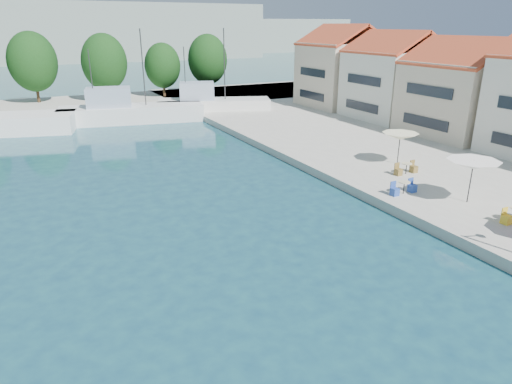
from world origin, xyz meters
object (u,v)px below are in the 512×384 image
umbrella_cream (400,136)px  umbrella_white (473,165)px  trawler_03 (129,112)px  trawler_04 (211,105)px

umbrella_cream → umbrella_white: bearing=-104.1°
trawler_03 → umbrella_cream: size_ratio=6.05×
trawler_04 → umbrella_white: size_ratio=4.61×
trawler_03 → trawler_04: bearing=12.8°
trawler_04 → umbrella_cream: (3.67, -27.40, 1.57)m
umbrella_white → trawler_03: bearing=108.4°
trawler_03 → umbrella_cream: 30.46m
trawler_03 → umbrella_white: trawler_03 is taller
trawler_03 → umbrella_cream: trawler_03 is taller
umbrella_white → umbrella_cream: size_ratio=1.12×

